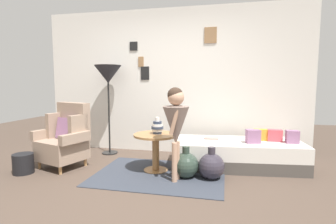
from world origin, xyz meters
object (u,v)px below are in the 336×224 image
(armchair, at_px, (66,138))
(vase_striped, at_px, (157,127))
(side_table, at_px, (155,144))
(person_child, at_px, (176,121))
(book_on_daybed, at_px, (212,138))
(demijohn_near, at_px, (186,165))
(daybed, at_px, (237,154))
(floor_lamp, at_px, (108,77))
(demijohn_far, at_px, (211,166))
(magazine_basket, at_px, (23,164))

(armchair, height_order, vase_striped, armchair)
(side_table, relative_size, person_child, 0.52)
(book_on_daybed, bearing_deg, demijohn_near, -113.68)
(daybed, height_order, floor_lamp, floor_lamp)
(daybed, bearing_deg, floor_lamp, 172.45)
(side_table, relative_size, demijohn_far, 1.46)
(side_table, bearing_deg, armchair, -176.82)
(daybed, distance_m, side_table, 1.26)
(vase_striped, distance_m, floor_lamp, 1.50)
(armchair, distance_m, vase_striped, 1.44)
(daybed, xyz_separation_m, side_table, (-1.16, -0.45, 0.20))
(armchair, relative_size, demijohn_far, 2.24)
(armchair, distance_m, person_child, 1.81)
(magazine_basket, bearing_deg, armchair, 47.02)
(magazine_basket, bearing_deg, daybed, 17.92)
(vase_striped, xyz_separation_m, person_child, (0.34, -0.36, 0.15))
(daybed, bearing_deg, demijohn_near, -137.42)
(side_table, bearing_deg, magazine_basket, -164.28)
(demijohn_near, bearing_deg, vase_striped, 155.02)
(demijohn_far, relative_size, magazine_basket, 1.55)
(floor_lamp, bearing_deg, magazine_basket, -120.35)
(book_on_daybed, relative_size, magazine_basket, 0.79)
(armchair, distance_m, side_table, 1.40)
(side_table, bearing_deg, vase_striped, 47.79)
(floor_lamp, distance_m, demijohn_far, 2.41)
(side_table, distance_m, book_on_daybed, 0.92)
(vase_striped, xyz_separation_m, demijohn_far, (0.79, -0.19, -0.46))
(armchair, relative_size, side_table, 1.53)
(armchair, height_order, book_on_daybed, armchair)
(armchair, xyz_separation_m, daybed, (2.56, 0.53, -0.24))
(magazine_basket, bearing_deg, floor_lamp, 59.65)
(demijohn_far, distance_m, magazine_basket, 2.63)
(person_child, distance_m, book_on_daybed, 1.00)
(demijohn_near, bearing_deg, floor_lamp, 148.85)
(floor_lamp, height_order, book_on_daybed, floor_lamp)
(person_child, relative_size, magazine_basket, 4.35)
(armchair, xyz_separation_m, vase_striped, (1.42, 0.10, 0.20))
(armchair, height_order, side_table, armchair)
(floor_lamp, distance_m, demijohn_near, 2.17)
(book_on_daybed, bearing_deg, daybed, -7.42)
(armchair, relative_size, demijohn_near, 2.26)
(armchair, height_order, demijohn_far, armchair)
(armchair, bearing_deg, demijohn_far, -2.12)
(book_on_daybed, bearing_deg, armchair, -165.06)
(person_child, xyz_separation_m, demijohn_far, (0.45, 0.17, -0.61))
(armchair, distance_m, book_on_daybed, 2.25)
(daybed, height_order, demijohn_near, demijohn_near)
(side_table, xyz_separation_m, vase_striped, (0.02, 0.03, 0.24))
(floor_lamp, bearing_deg, side_table, -35.05)
(person_child, bearing_deg, magazine_basket, -175.39)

